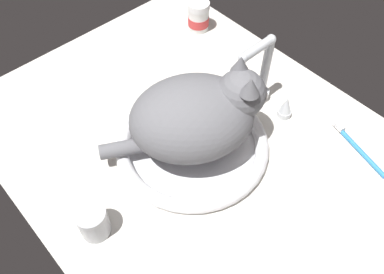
# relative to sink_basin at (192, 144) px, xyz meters

# --- Properties ---
(countertop) EXTENTS (1.07, 0.75, 0.03)m
(countertop) POSITION_rel_sink_basin_xyz_m (0.04, 0.02, -0.03)
(countertop) COLOR silver
(countertop) RESTS_ON ground
(sink_basin) EXTENTS (0.33, 0.33, 0.03)m
(sink_basin) POSITION_rel_sink_basin_xyz_m (0.00, 0.00, 0.00)
(sink_basin) COLOR white
(sink_basin) RESTS_ON countertop
(faucet) EXTENTS (0.18, 0.11, 0.19)m
(faucet) POSITION_rel_sink_basin_xyz_m (0.00, 0.21, 0.06)
(faucet) COLOR silver
(faucet) RESTS_ON countertop
(cat) EXTENTS (0.30, 0.34, 0.19)m
(cat) POSITION_rel_sink_basin_xyz_m (0.01, 0.01, 0.10)
(cat) COLOR slate
(cat) RESTS_ON sink_basin
(metal_jar) EXTENTS (0.06, 0.06, 0.07)m
(metal_jar) POSITION_rel_sink_basin_xyz_m (0.02, -0.27, 0.02)
(metal_jar) COLOR #B2B5BA
(metal_jar) RESTS_ON countertop
(pill_bottle) EXTENTS (0.06, 0.06, 0.08)m
(pill_bottle) POSITION_rel_sink_basin_xyz_m (-0.30, 0.29, 0.03)
(pill_bottle) COLOR white
(pill_bottle) RESTS_ON countertop
(toothbrush) EXTENTS (0.16, 0.05, 0.02)m
(toothbrush) POSITION_rel_sink_basin_xyz_m (0.25, 0.27, -0.01)
(toothbrush) COLOR #338CD1
(toothbrush) RESTS_ON countertop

